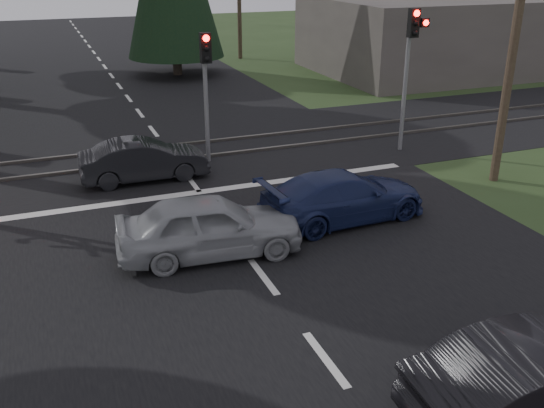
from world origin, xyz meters
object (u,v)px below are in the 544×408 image
traffic_signal_right (411,53)px  dark_car_far (144,160)px  traffic_signal_center (206,76)px  blue_sedan (343,196)px  utility_pole_near (518,16)px  silver_car (210,226)px

traffic_signal_right → dark_car_far: traffic_signal_right is taller
traffic_signal_center → blue_sedan: (1.92, -5.62, -2.17)m
utility_pole_near → silver_car: (-9.24, -1.60, -4.02)m
silver_car → blue_sedan: bearing=-74.8°
blue_sedan → dark_car_far: (-4.17, 4.75, -0.02)m
dark_car_far → traffic_signal_center: bearing=-68.0°
traffic_signal_right → silver_car: (-8.29, -5.07, -2.61)m
traffic_signal_right → traffic_signal_center: 6.68m
silver_car → dark_car_far: 5.42m
traffic_signal_right → blue_sedan: size_ratio=1.08×
traffic_signal_right → traffic_signal_center: (-6.55, 1.20, -0.51)m
traffic_signal_center → silver_car: (-1.74, -6.27, -2.10)m
blue_sedan → utility_pole_near: bearing=-84.7°
traffic_signal_center → blue_sedan: traffic_signal_center is taller
silver_car → blue_sedan: 3.73m
dark_car_far → silver_car: bearing=-174.1°
silver_car → traffic_signal_right: bearing=-53.4°
blue_sedan → dark_car_far: bearing=37.0°
traffic_signal_right → utility_pole_near: bearing=-74.7°
silver_car → dark_car_far: silver_car is taller
blue_sedan → dark_car_far: size_ratio=1.17×
utility_pole_near → blue_sedan: size_ratio=2.06×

